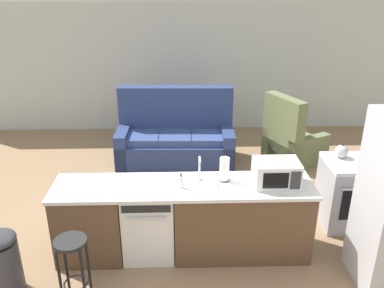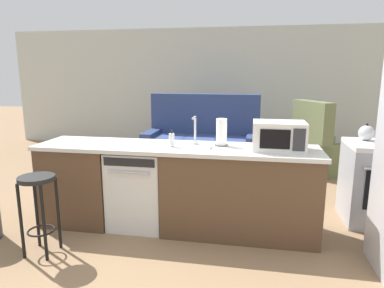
% 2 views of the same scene
% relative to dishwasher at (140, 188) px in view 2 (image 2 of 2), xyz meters
% --- Properties ---
extents(ground_plane, '(24.00, 24.00, 0.00)m').
position_rel_dishwasher_xyz_m(ground_plane, '(0.25, 0.00, -0.42)').
color(ground_plane, '#896B4C').
extents(wall_back, '(10.00, 0.06, 2.60)m').
position_rel_dishwasher_xyz_m(wall_back, '(0.55, 4.20, 0.88)').
color(wall_back, beige).
rests_on(wall_back, ground_plane).
extents(kitchen_counter, '(2.94, 0.66, 0.90)m').
position_rel_dishwasher_xyz_m(kitchen_counter, '(0.49, 0.00, -0.00)').
color(kitchen_counter, brown).
rests_on(kitchen_counter, ground_plane).
extents(dishwasher, '(0.58, 0.61, 0.84)m').
position_rel_dishwasher_xyz_m(dishwasher, '(0.00, 0.00, 0.00)').
color(dishwasher, silver).
rests_on(dishwasher, ground_plane).
extents(stove_range, '(0.76, 0.68, 0.90)m').
position_rel_dishwasher_xyz_m(stove_range, '(2.60, 0.55, 0.03)').
color(stove_range, '#A8AAB2').
rests_on(stove_range, ground_plane).
extents(microwave, '(0.50, 0.37, 0.28)m').
position_rel_dishwasher_xyz_m(microwave, '(1.44, -0.00, 0.62)').
color(microwave, white).
rests_on(microwave, kitchen_counter).
extents(sink_faucet, '(0.07, 0.18, 0.30)m').
position_rel_dishwasher_xyz_m(sink_faucet, '(0.59, 0.11, 0.61)').
color(sink_faucet, silver).
rests_on(sink_faucet, kitchen_counter).
extents(paper_towel_roll, '(0.14, 0.14, 0.28)m').
position_rel_dishwasher_xyz_m(paper_towel_roll, '(0.87, 0.10, 0.62)').
color(paper_towel_roll, '#4C4C51').
rests_on(paper_towel_roll, kitchen_counter).
extents(soap_bottle, '(0.06, 0.06, 0.18)m').
position_rel_dishwasher_xyz_m(soap_bottle, '(0.38, -0.05, 0.55)').
color(soap_bottle, silver).
rests_on(soap_bottle, kitchen_counter).
extents(kettle, '(0.21, 0.17, 0.19)m').
position_rel_dishwasher_xyz_m(kettle, '(2.43, 0.68, 0.56)').
color(kettle, '#B2B2B7').
rests_on(kettle, stove_range).
extents(bar_stool, '(0.32, 0.32, 0.74)m').
position_rel_dishwasher_xyz_m(bar_stool, '(-0.69, -0.76, 0.11)').
color(bar_stool, black).
rests_on(bar_stool, ground_plane).
extents(couch, '(2.02, 0.96, 1.27)m').
position_rel_dishwasher_xyz_m(couch, '(0.29, 2.63, -0.03)').
color(couch, navy).
rests_on(couch, ground_plane).
extents(armchair, '(1.10, 1.12, 1.20)m').
position_rel_dishwasher_xyz_m(armchair, '(2.30, 2.49, -0.07)').
color(armchair, '#667047').
rests_on(armchair, ground_plane).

